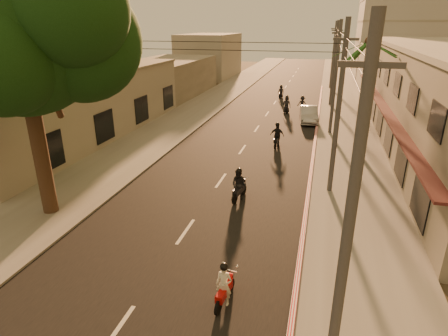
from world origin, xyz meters
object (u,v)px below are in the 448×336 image
(scooter_mid_b, at_px, (277,136))
(scooter_far_a, at_px, (287,105))
(scooter_far_c, at_px, (281,92))
(palm_tree, at_px, (368,48))
(scooter_mid_a, at_px, (239,185))
(scooter_red, at_px, (224,286))
(broadleaf_tree, at_px, (28,29))
(parked_car, at_px, (309,114))
(scooter_far_b, at_px, (302,104))

(scooter_mid_b, xyz_separation_m, scooter_far_a, (-0.50, 11.55, -0.01))
(scooter_mid_b, height_order, scooter_far_c, scooter_mid_b)
(palm_tree, height_order, scooter_mid_a, palm_tree)
(scooter_mid_a, height_order, scooter_far_a, scooter_far_a)
(palm_tree, relative_size, scooter_red, 5.02)
(scooter_mid_a, xyz_separation_m, scooter_mid_b, (0.75, 9.58, 0.02))
(scooter_far_a, bearing_deg, broadleaf_tree, -114.74)
(broadleaf_tree, height_order, scooter_far_c, broadleaf_tree)
(parked_car, bearing_deg, scooter_mid_b, -109.10)
(parked_car, bearing_deg, scooter_far_c, 102.94)
(scooter_red, distance_m, parked_car, 25.70)
(parked_car, height_order, scooter_far_c, scooter_far_c)
(scooter_far_b, distance_m, scooter_far_c, 7.46)
(scooter_red, bearing_deg, palm_tree, 80.93)
(scooter_far_b, bearing_deg, scooter_mid_b, -101.87)
(palm_tree, xyz_separation_m, scooter_mid_b, (-5.67, -0.61, -6.32))
(broadleaf_tree, distance_m, scooter_far_a, 27.29)
(parked_car, bearing_deg, scooter_far_b, 95.04)
(scooter_far_a, xyz_separation_m, scooter_far_c, (-1.54, 8.26, -0.10))
(scooter_far_c, bearing_deg, scooter_mid_b, -82.01)
(scooter_far_c, bearing_deg, scooter_far_b, -63.83)
(palm_tree, height_order, scooter_red, palm_tree)
(scooter_far_a, bearing_deg, parked_car, -59.36)
(scooter_mid_b, relative_size, scooter_far_c, 1.15)
(broadleaf_tree, xyz_separation_m, scooter_far_c, (6.90, 33.06, -7.75))
(scooter_mid_b, relative_size, scooter_far_b, 1.16)
(palm_tree, bearing_deg, scooter_far_a, 119.41)
(palm_tree, distance_m, scooter_far_a, 14.06)
(scooter_mid_b, xyz_separation_m, scooter_far_c, (-2.04, 19.81, -0.11))
(palm_tree, xyz_separation_m, scooter_mid_a, (-6.42, -10.19, -6.34))
(scooter_mid_a, relative_size, scooter_far_a, 0.97)
(palm_tree, height_order, scooter_far_b, palm_tree)
(broadleaf_tree, distance_m, palm_tree, 20.18)
(scooter_mid_b, bearing_deg, scooter_far_a, 94.40)
(parked_car, distance_m, scooter_far_c, 12.19)
(palm_tree, height_order, scooter_far_a, palm_tree)
(scooter_mid_b, distance_m, parked_car, 8.51)
(scooter_mid_a, relative_size, scooter_mid_b, 0.95)
(scooter_mid_a, height_order, parked_car, scooter_mid_a)
(scooter_red, bearing_deg, parked_car, 93.79)
(palm_tree, bearing_deg, scooter_far_b, 110.65)
(broadleaf_tree, xyz_separation_m, scooter_far_a, (8.44, 24.80, -7.65))
(scooter_far_b, bearing_deg, parked_car, -86.39)
(broadleaf_tree, distance_m, scooter_far_c, 34.65)
(scooter_red, xyz_separation_m, scooter_mid_b, (-0.52, 17.37, 0.13))
(scooter_far_a, relative_size, scooter_far_c, 1.13)
(parked_car, bearing_deg, scooter_far_a, 120.54)
(scooter_mid_a, bearing_deg, parked_car, 91.06)
(parked_car, bearing_deg, palm_tree, -70.02)
(scooter_mid_b, xyz_separation_m, parked_car, (1.92, 8.29, -0.11))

